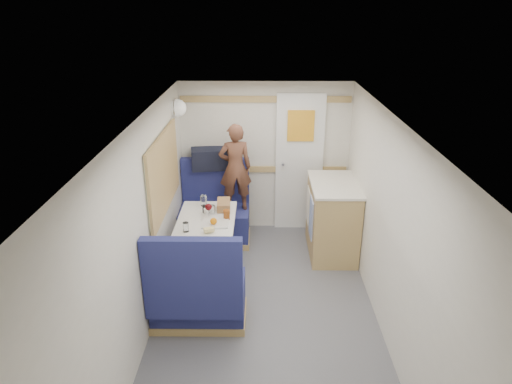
{
  "coord_description": "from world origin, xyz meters",
  "views": [
    {
      "loc": [
        -0.06,
        -3.48,
        2.9
      ],
      "look_at": [
        -0.11,
        0.9,
        1.07
      ],
      "focal_mm": 32.0,
      "sensor_mm": 36.0,
      "label": 1
    }
  ],
  "objects_px": {
    "bench_near": "(198,298)",
    "tumbler_right": "(212,210)",
    "salt_grinder": "(205,212)",
    "dinette_table": "(207,231)",
    "tray": "(216,221)",
    "duffel_bag": "(213,159)",
    "beer_glass": "(227,215)",
    "dome_light": "(178,108)",
    "tumbler_left": "(186,227)",
    "bench_far": "(215,218)",
    "bread_loaf": "(224,206)",
    "galley_counter": "(332,218)",
    "person": "(235,168)",
    "cheese_block": "(209,230)",
    "orange_fruit": "(214,221)",
    "pepper_grinder": "(204,209)",
    "tumbler_mid": "(204,201)",
    "wine_glass": "(208,208)"
  },
  "relations": [
    {
      "from": "beer_glass",
      "to": "bread_loaf",
      "type": "xyz_separation_m",
      "value": [
        -0.05,
        0.24,
        0.0
      ]
    },
    {
      "from": "tray",
      "to": "tumbler_right",
      "type": "relative_size",
      "value": 3.22
    },
    {
      "from": "dinette_table",
      "to": "tray",
      "type": "xyz_separation_m",
      "value": [
        0.11,
        -0.08,
        0.16
      ]
    },
    {
      "from": "galley_counter",
      "to": "person",
      "type": "relative_size",
      "value": 0.83
    },
    {
      "from": "beer_glass",
      "to": "bench_far",
      "type": "bearing_deg",
      "value": 104.2
    },
    {
      "from": "beer_glass",
      "to": "wine_glass",
      "type": "bearing_deg",
      "value": 169.86
    },
    {
      "from": "galley_counter",
      "to": "tray",
      "type": "bearing_deg",
      "value": -155.24
    },
    {
      "from": "dinette_table",
      "to": "tumbler_left",
      "type": "bearing_deg",
      "value": -118.98
    },
    {
      "from": "dinette_table",
      "to": "dome_light",
      "type": "distance_m",
      "value": 1.51
    },
    {
      "from": "orange_fruit",
      "to": "salt_grinder",
      "type": "height_order",
      "value": "orange_fruit"
    },
    {
      "from": "tumbler_left",
      "to": "bread_loaf",
      "type": "height_order",
      "value": "bread_loaf"
    },
    {
      "from": "bench_near",
      "to": "dinette_table",
      "type": "bearing_deg",
      "value": 90.0
    },
    {
      "from": "cheese_block",
      "to": "bread_loaf",
      "type": "xyz_separation_m",
      "value": [
        0.11,
        0.56,
        0.02
      ]
    },
    {
      "from": "person",
      "to": "salt_grinder",
      "type": "xyz_separation_m",
      "value": [
        -0.3,
        -0.78,
        -0.25
      ]
    },
    {
      "from": "bread_loaf",
      "to": "dome_light",
      "type": "bearing_deg",
      "value": 131.59
    },
    {
      "from": "tumbler_right",
      "to": "person",
      "type": "bearing_deg",
      "value": 73.6
    },
    {
      "from": "person",
      "to": "galley_counter",
      "type": "bearing_deg",
      "value": 157.0
    },
    {
      "from": "person",
      "to": "orange_fruit",
      "type": "xyz_separation_m",
      "value": [
        -0.18,
        -1.03,
        -0.23
      ]
    },
    {
      "from": "tumbler_right",
      "to": "salt_grinder",
      "type": "xyz_separation_m",
      "value": [
        -0.07,
        -0.02,
        -0.02
      ]
    },
    {
      "from": "bench_far",
      "to": "dome_light",
      "type": "distance_m",
      "value": 1.5
    },
    {
      "from": "bench_far",
      "to": "wine_glass",
      "type": "height_order",
      "value": "bench_far"
    },
    {
      "from": "orange_fruit",
      "to": "cheese_block",
      "type": "relative_size",
      "value": 0.69
    },
    {
      "from": "cheese_block",
      "to": "duffel_bag",
      "type": "bearing_deg",
      "value": 93.52
    },
    {
      "from": "dome_light",
      "to": "galley_counter",
      "type": "bearing_deg",
      "value": -9.18
    },
    {
      "from": "wine_glass",
      "to": "tumbler_left",
      "type": "height_order",
      "value": "wine_glass"
    },
    {
      "from": "orange_fruit",
      "to": "pepper_grinder",
      "type": "distance_m",
      "value": 0.35
    },
    {
      "from": "bench_near",
      "to": "tumbler_right",
      "type": "bearing_deg",
      "value": 86.78
    },
    {
      "from": "bench_near",
      "to": "galley_counter",
      "type": "xyz_separation_m",
      "value": [
        1.47,
        1.41,
        0.17
      ]
    },
    {
      "from": "galley_counter",
      "to": "duffel_bag",
      "type": "bearing_deg",
      "value": 159.07
    },
    {
      "from": "bench_near",
      "to": "tumbler_right",
      "type": "xyz_separation_m",
      "value": [
        0.05,
        0.95,
        0.48
      ]
    },
    {
      "from": "orange_fruit",
      "to": "bread_loaf",
      "type": "height_order",
      "value": "bread_loaf"
    },
    {
      "from": "bread_loaf",
      "to": "person",
      "type": "bearing_deg",
      "value": 80.86
    },
    {
      "from": "orange_fruit",
      "to": "cheese_block",
      "type": "distance_m",
      "value": 0.17
    },
    {
      "from": "duffel_bag",
      "to": "orange_fruit",
      "type": "relative_size",
      "value": 7.72
    },
    {
      "from": "person",
      "to": "tumbler_left",
      "type": "distance_m",
      "value": 1.27
    },
    {
      "from": "galley_counter",
      "to": "bread_loaf",
      "type": "xyz_separation_m",
      "value": [
        -1.29,
        -0.34,
        0.31
      ]
    },
    {
      "from": "bench_far",
      "to": "salt_grinder",
      "type": "xyz_separation_m",
      "value": [
        -0.02,
        -0.79,
        0.46
      ]
    },
    {
      "from": "bench_near",
      "to": "cheese_block",
      "type": "bearing_deg",
      "value": 82.67
    },
    {
      "from": "cheese_block",
      "to": "beer_glass",
      "type": "relative_size",
      "value": 0.94
    },
    {
      "from": "beer_glass",
      "to": "bread_loaf",
      "type": "bearing_deg",
      "value": 101.82
    },
    {
      "from": "beer_glass",
      "to": "cheese_block",
      "type": "bearing_deg",
      "value": -116.43
    },
    {
      "from": "dinette_table",
      "to": "tumbler_mid",
      "type": "distance_m",
      "value": 0.41
    },
    {
      "from": "dome_light",
      "to": "tumbler_left",
      "type": "xyz_separation_m",
      "value": [
        0.22,
        -1.16,
        -0.98
      ]
    },
    {
      "from": "duffel_bag",
      "to": "tumbler_right",
      "type": "height_order",
      "value": "duffel_bag"
    },
    {
      "from": "person",
      "to": "beer_glass",
      "type": "height_order",
      "value": "person"
    },
    {
      "from": "tumbler_right",
      "to": "bench_near",
      "type": "bearing_deg",
      "value": -93.22
    },
    {
      "from": "bench_near",
      "to": "tray",
      "type": "height_order",
      "value": "bench_near"
    },
    {
      "from": "tumbler_right",
      "to": "tumbler_mid",
      "type": "bearing_deg",
      "value": 115.5
    },
    {
      "from": "tumbler_left",
      "to": "pepper_grinder",
      "type": "relative_size",
      "value": 1.07
    },
    {
      "from": "duffel_bag",
      "to": "beer_glass",
      "type": "relative_size",
      "value": 5.04
    }
  ]
}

